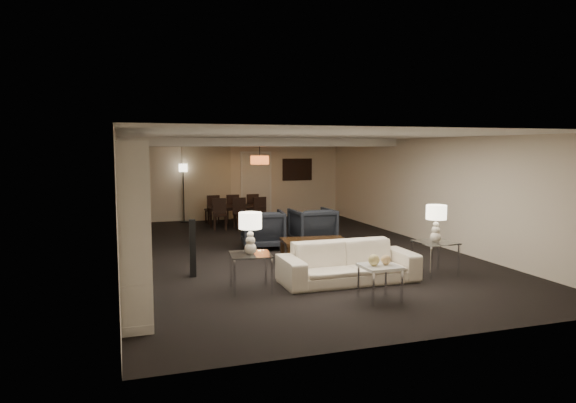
% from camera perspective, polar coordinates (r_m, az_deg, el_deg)
% --- Properties ---
extents(floor, '(11.00, 11.00, 0.00)m').
position_cam_1_polar(floor, '(11.34, 0.00, -5.54)').
color(floor, black).
rests_on(floor, ground).
extents(ceiling, '(7.00, 11.00, 0.02)m').
position_cam_1_polar(ceiling, '(11.11, 0.00, 7.20)').
color(ceiling, silver).
rests_on(ceiling, ground).
extents(wall_back, '(7.00, 0.02, 2.50)m').
position_cam_1_polar(wall_back, '(16.46, -5.96, 2.42)').
color(wall_back, beige).
rests_on(wall_back, ground).
extents(wall_front, '(7.00, 0.02, 2.50)m').
position_cam_1_polar(wall_front, '(6.21, 15.99, -3.67)').
color(wall_front, beige).
rests_on(wall_front, ground).
extents(wall_left, '(0.02, 11.00, 2.50)m').
position_cam_1_polar(wall_left, '(10.61, -18.28, 0.19)').
color(wall_left, beige).
rests_on(wall_left, ground).
extents(wall_right, '(0.02, 11.00, 2.50)m').
position_cam_1_polar(wall_right, '(12.68, 15.22, 1.19)').
color(wall_right, beige).
rests_on(wall_right, ground).
extents(ceiling_soffit, '(7.00, 4.00, 0.20)m').
position_cam_1_polar(ceiling_soffit, '(14.48, -4.33, 6.51)').
color(ceiling_soffit, silver).
rests_on(ceiling_soffit, ceiling).
extents(curtains, '(1.50, 0.12, 2.40)m').
position_cam_1_polar(curtains, '(16.22, -9.01, 2.15)').
color(curtains, beige).
rests_on(curtains, wall_back).
extents(door, '(0.90, 0.05, 2.10)m').
position_cam_1_polar(door, '(16.60, -3.56, 1.78)').
color(door, silver).
rests_on(door, wall_back).
extents(painting, '(0.95, 0.04, 0.65)m').
position_cam_1_polar(painting, '(16.97, 1.02, 3.58)').
color(painting, '#142D38').
rests_on(painting, wall_back).
extents(media_unit, '(0.38, 3.40, 2.35)m').
position_cam_1_polar(media_unit, '(8.04, -16.94, -2.08)').
color(media_unit, white).
rests_on(media_unit, wall_left).
extents(pendant_light, '(0.52, 0.52, 0.24)m').
position_cam_1_polar(pendant_light, '(14.55, -3.16, 4.62)').
color(pendant_light, '#D8591E').
rests_on(pendant_light, ceiling_soffit).
extents(sofa, '(2.32, 0.91, 0.68)m').
position_cam_1_polar(sofa, '(8.79, 6.73, -6.72)').
color(sofa, beige).
rests_on(sofa, floor).
extents(coffee_table, '(1.35, 0.88, 0.46)m').
position_cam_1_polar(coffee_table, '(10.25, 2.96, -5.48)').
color(coffee_table, black).
rests_on(coffee_table, floor).
extents(armchair_left, '(1.04, 1.07, 0.86)m').
position_cam_1_polar(armchair_left, '(11.62, -2.82, -3.09)').
color(armchair_left, black).
rests_on(armchair_left, floor).
extents(armchair_right, '(0.95, 0.98, 0.86)m').
position_cam_1_polar(armchair_right, '(11.99, 2.73, -2.81)').
color(armchair_right, black).
rests_on(armchair_right, floor).
extents(side_table_left, '(0.70, 0.70, 0.60)m').
position_cam_1_polar(side_table_left, '(8.24, -4.17, -7.84)').
color(side_table_left, white).
rests_on(side_table_left, floor).
extents(side_table_right, '(0.67, 0.67, 0.60)m').
position_cam_1_polar(side_table_right, '(9.62, 16.01, -6.05)').
color(side_table_right, silver).
rests_on(side_table_right, floor).
extents(table_lamp_left, '(0.39, 0.39, 0.66)m').
position_cam_1_polar(table_lamp_left, '(8.12, -4.20, -3.54)').
color(table_lamp_left, beige).
rests_on(table_lamp_left, side_table_left).
extents(table_lamp_right, '(0.39, 0.39, 0.66)m').
position_cam_1_polar(table_lamp_right, '(9.51, 16.12, -2.36)').
color(table_lamp_right, '#EDE0C8').
rests_on(table_lamp_right, side_table_right).
extents(marble_table, '(0.54, 0.54, 0.53)m').
position_cam_1_polar(marble_table, '(7.85, 10.13, -8.87)').
color(marble_table, white).
rests_on(marble_table, floor).
extents(gold_gourd_a, '(0.17, 0.17, 0.17)m').
position_cam_1_polar(gold_gourd_a, '(7.72, 9.52, -6.43)').
color(gold_gourd_a, '#ECD47D').
rests_on(gold_gourd_a, marble_table).
extents(gold_gourd_b, '(0.15, 0.15, 0.15)m').
position_cam_1_polar(gold_gourd_b, '(7.81, 10.83, -6.39)').
color(gold_gourd_b, '#DDB475').
rests_on(gold_gourd_b, marble_table).
extents(television, '(0.99, 0.13, 0.57)m').
position_cam_1_polar(television, '(8.56, -16.79, -2.53)').
color(television, black).
rests_on(television, media_unit).
extents(vase_blue, '(0.16, 0.16, 0.17)m').
position_cam_1_polar(vase_blue, '(6.90, -16.73, -3.64)').
color(vase_blue, '#282FB0').
rests_on(vase_blue, media_unit).
extents(vase_amber, '(0.16, 0.16, 0.17)m').
position_cam_1_polar(vase_amber, '(7.61, -16.99, 1.05)').
color(vase_amber, gold).
rests_on(vase_amber, media_unit).
extents(floor_speaker, '(0.12, 0.12, 1.02)m').
position_cam_1_polar(floor_speaker, '(9.20, -10.55, -5.12)').
color(floor_speaker, black).
rests_on(floor_speaker, floor).
extents(dining_table, '(1.76, 1.13, 0.58)m').
position_cam_1_polar(dining_table, '(15.06, -5.77, -1.57)').
color(dining_table, black).
rests_on(dining_table, floor).
extents(chair_nl, '(0.44, 0.44, 0.86)m').
position_cam_1_polar(chair_nl, '(14.30, -7.57, -1.43)').
color(chair_nl, black).
rests_on(chair_nl, floor).
extents(chair_nm, '(0.43, 0.43, 0.86)m').
position_cam_1_polar(chair_nm, '(14.42, -5.22, -1.34)').
color(chair_nm, black).
rests_on(chair_nm, floor).
extents(chair_nr, '(0.43, 0.43, 0.86)m').
position_cam_1_polar(chair_nr, '(14.56, -2.92, -1.25)').
color(chair_nr, black).
rests_on(chair_nr, floor).
extents(chair_fl, '(0.43, 0.43, 0.86)m').
position_cam_1_polar(chair_fl, '(15.57, -8.45, -0.84)').
color(chair_fl, black).
rests_on(chair_fl, floor).
extents(chair_fm, '(0.40, 0.40, 0.86)m').
position_cam_1_polar(chair_fm, '(15.68, -6.28, -0.76)').
color(chair_fm, black).
rests_on(chair_fm, floor).
extents(chair_fr, '(0.44, 0.44, 0.86)m').
position_cam_1_polar(chair_fr, '(15.81, -4.15, -0.68)').
color(chair_fr, black).
rests_on(chair_fr, floor).
extents(floor_lamp, '(0.33, 0.33, 1.78)m').
position_cam_1_polar(floor_lamp, '(15.92, -11.52, 0.91)').
color(floor_lamp, black).
rests_on(floor_lamp, floor).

